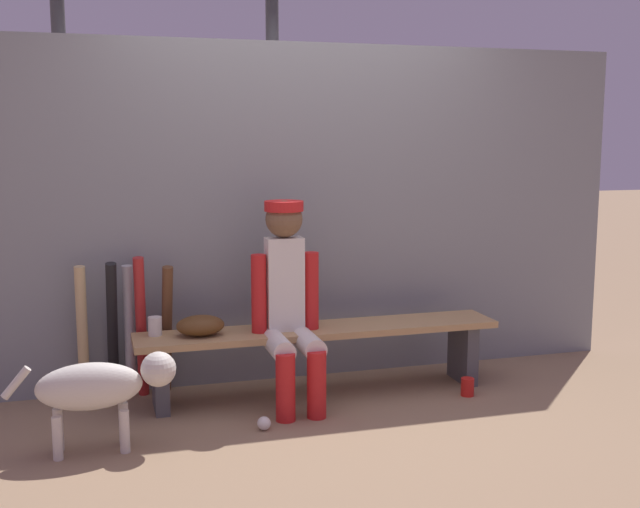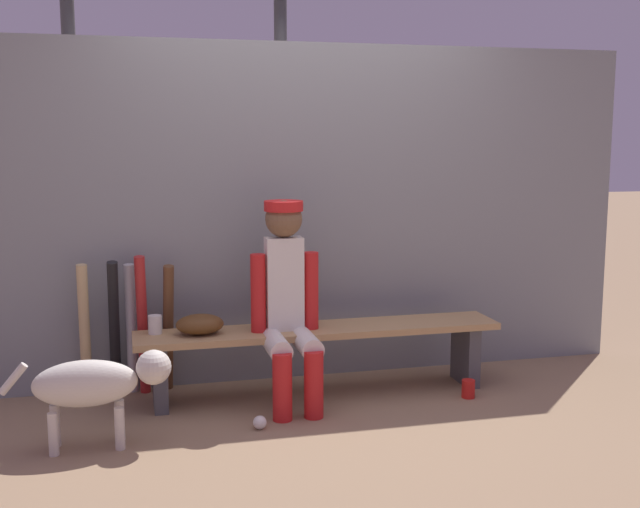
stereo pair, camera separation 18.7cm
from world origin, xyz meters
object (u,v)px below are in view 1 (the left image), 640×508
at_px(bat_aluminum_red, 141,327).
at_px(bat_wood_natural, 82,333).
at_px(cup_on_bench, 155,326).
at_px(dog, 101,386).
at_px(cup_on_ground, 467,387).
at_px(player_seated, 289,297).
at_px(bat_aluminum_black, 113,330).
at_px(baseball, 264,423).
at_px(dugout_bench, 320,342).
at_px(bat_aluminum_silver, 129,330).
at_px(baseball_glove, 200,325).
at_px(bat_wood_dark, 167,330).

distance_m(bat_aluminum_red, bat_wood_natural, 0.34).
xyz_separation_m(bat_aluminum_red, bat_wood_natural, (-0.34, 0.04, -0.02)).
relative_size(cup_on_bench, dog, 0.13).
bearing_deg(cup_on_ground, player_seated, 170.71).
xyz_separation_m(bat_aluminum_black, baseball, (0.76, -0.77, -0.39)).
bearing_deg(bat_wood_natural, cup_on_bench, -26.80).
relative_size(bat_wood_natural, cup_on_ground, 7.51).
distance_m(cup_on_ground, cup_on_bench, 1.92).
xyz_separation_m(dugout_bench, bat_wood_natural, (-1.39, 0.28, 0.09)).
xyz_separation_m(bat_aluminum_silver, bat_aluminum_black, (-0.10, -0.03, 0.02)).
height_order(baseball_glove, bat_aluminum_black, bat_aluminum_black).
height_order(bat_aluminum_silver, bat_wood_natural, bat_wood_natural).
bearing_deg(bat_aluminum_silver, baseball_glove, -38.59).
distance_m(bat_aluminum_black, dog, 0.82).
bearing_deg(bat_aluminum_silver, bat_wood_natural, -174.17).
distance_m(player_seated, dog, 1.19).
bearing_deg(cup_on_bench, bat_aluminum_red, 112.42).
distance_m(bat_aluminum_silver, baseball, 1.10).
height_order(dugout_bench, baseball_glove, baseball_glove).
height_order(bat_aluminum_red, dog, bat_aluminum_red).
distance_m(player_seated, bat_aluminum_black, 1.09).
xyz_separation_m(baseball_glove, bat_wood_natural, (-0.66, 0.28, -0.07)).
distance_m(baseball_glove, bat_aluminum_silver, 0.51).
xyz_separation_m(baseball, cup_on_ground, (1.32, 0.20, 0.02)).
xyz_separation_m(baseball_glove, bat_aluminum_red, (-0.32, 0.25, -0.05)).
xyz_separation_m(dugout_bench, baseball, (-0.46, -0.48, -0.29)).
bearing_deg(baseball_glove, dog, -137.32).
height_order(dugout_bench, dog, dog).
distance_m(bat_aluminum_silver, bat_wood_natural, 0.27).
bearing_deg(bat_aluminum_silver, player_seated, -24.84).
relative_size(bat_wood_natural, baseball, 11.17).
bearing_deg(bat_wood_natural, dog, -83.37).
distance_m(dugout_bench, bat_wood_dark, 0.94).
height_order(bat_wood_natural, baseball, bat_wood_natural).
xyz_separation_m(player_seated, bat_wood_natural, (-1.17, 0.39, -0.23)).
distance_m(bat_wood_dark, cup_on_ground, 1.87).
relative_size(bat_aluminum_silver, cup_on_bench, 7.37).
bearing_deg(dog, baseball, 2.88).
bearing_deg(baseball_glove, bat_wood_dark, 121.89).
bearing_deg(player_seated, baseball_glove, 168.48).
bearing_deg(bat_wood_natural, bat_aluminum_black, -0.30).
relative_size(dugout_bench, dog, 2.64).
height_order(dugout_bench, baseball, dugout_bench).
bearing_deg(bat_wood_dark, baseball, -59.91).
xyz_separation_m(dugout_bench, bat_aluminum_black, (-1.22, 0.28, 0.10)).
bearing_deg(bat_wood_dark, bat_aluminum_black, 178.32).
distance_m(bat_aluminum_silver, dog, 0.86).
height_order(dugout_bench, bat_aluminum_silver, bat_aluminum_silver).
relative_size(dugout_bench, baseball_glove, 7.96).
bearing_deg(baseball_glove, bat_wood_natural, 156.86).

